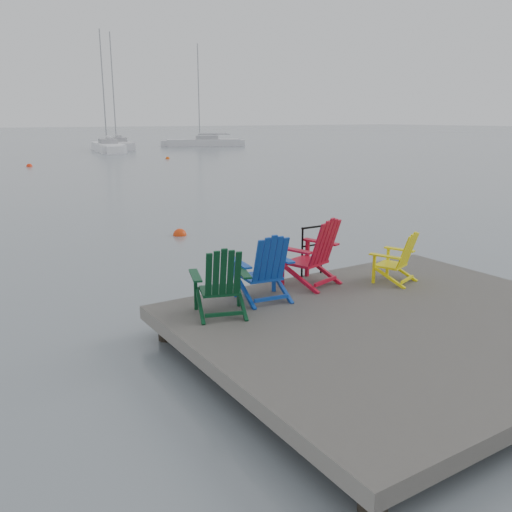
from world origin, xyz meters
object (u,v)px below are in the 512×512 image
buoy_c (168,159)px  buoy_d (29,167)px  sailboat_mid (117,145)px  sailboat_far (204,143)px  buoy_a (180,235)px  chair_yellow (398,257)px  chair_green (221,281)px  handrail (312,246)px  chair_blue (265,267)px  sailboat_near (108,148)px  chair_red (313,252)px

buoy_c → buoy_d: (-10.96, -1.65, 0.00)m
sailboat_mid → buoy_d: size_ratio=29.99×
buoy_c → sailboat_far: bearing=54.7°
buoy_a → buoy_d: size_ratio=0.95×
sailboat_far → chair_yellow: bearing=178.8°
chair_green → buoy_c: size_ratio=2.88×
handrail → chair_blue: (-1.50, -0.74, -0.00)m
chair_green → sailboat_mid: bearing=92.2°
chair_green → buoy_d: size_ratio=2.51×
handrail → chair_yellow: size_ratio=1.01×
sailboat_mid → buoy_c: sailboat_mid is taller
buoy_d → sailboat_near: bearing=55.3°
sailboat_near → chair_green: bearing=-96.5°
sailboat_near → sailboat_mid: 4.82m
chair_yellow → buoy_d: bearing=69.6°
chair_yellow → sailboat_mid: 54.01m
handrail → chair_yellow: 1.50m
chair_red → buoy_d: bearing=70.8°
chair_red → buoy_c: 36.99m
buoy_c → chair_yellow: bearing=-107.2°
chair_blue → sailboat_mid: bearing=81.5°
chair_red → sailboat_mid: size_ratio=0.09×
chair_blue → buoy_a: (1.86, 7.28, -1.04)m
chair_yellow → chair_blue: bearing=150.2°
chair_green → buoy_d: 33.87m
buoy_a → buoy_d: (0.63, 26.18, 0.00)m
sailboat_mid → buoy_c: bearing=-85.1°
sailboat_near → buoy_a: sailboat_near is taller
chair_green → buoy_a: (2.75, 7.51, -1.02)m
chair_yellow → buoy_a: chair_yellow is taller
buoy_a → sailboat_mid: bearing=73.8°
chair_green → sailboat_near: size_ratio=0.09×
handrail → sailboat_mid: 53.12m
handrail → sailboat_far: size_ratio=0.08×
chair_green → sailboat_mid: size_ratio=0.08×
chair_yellow → sailboat_far: size_ratio=0.08×
chair_red → sailboat_far: sailboat_far is taller
chair_yellow → buoy_d: 33.88m
chair_red → chair_yellow: 1.48m
chair_green → chair_blue: size_ratio=0.96×
chair_green → chair_yellow: 3.35m
chair_green → sailboat_mid: (15.79, 52.37, -0.66)m
sailboat_mid → buoy_d: 22.43m
chair_red → buoy_d: chair_red is taller
handrail → chair_red: (-0.36, -0.50, 0.04)m
handrail → buoy_c: 36.40m
sailboat_near → chair_red: bearing=-94.4°
sailboat_near → handrail: bearing=-94.1°
sailboat_near → buoy_c: bearing=-76.9°
chair_blue → buoy_a: chair_blue is taller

